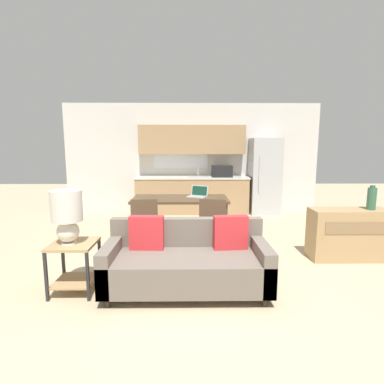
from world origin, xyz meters
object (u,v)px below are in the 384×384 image
(dining_table, at_px, (180,201))
(side_table, at_px, (74,259))
(table_lamp, at_px, (67,213))
(credenza, at_px, (349,234))
(dining_chair_near_right, at_px, (213,222))
(laptop, at_px, (198,194))
(vase, at_px, (372,198))
(dining_chair_near_left, at_px, (145,222))
(refrigerator, at_px, (264,176))
(couch, at_px, (187,261))

(dining_table, relative_size, side_table, 2.91)
(table_lamp, xyz_separation_m, credenza, (3.68, 0.99, -0.55))
(side_table, height_order, credenza, credenza)
(dining_chair_near_right, xyz_separation_m, laptop, (-0.20, 0.87, 0.30))
(vase, bearing_deg, dining_chair_near_right, 172.24)
(side_table, height_order, laptop, laptop)
(table_lamp, bearing_deg, dining_chair_near_right, 36.85)
(dining_chair_near_left, xyz_separation_m, laptop, (0.85, 0.86, 0.30))
(refrigerator, height_order, dining_table, refrigerator)
(credenza, bearing_deg, side_table, -165.22)
(couch, distance_m, vase, 2.85)
(couch, height_order, dining_chair_near_right, dining_chair_near_right)
(table_lamp, xyz_separation_m, dining_chair_near_left, (0.65, 1.29, -0.44))
(couch, height_order, credenza, couch)
(couch, distance_m, dining_chair_near_left, 1.38)
(dining_table, xyz_separation_m, couch, (0.13, -1.94, -0.34))
(dining_table, distance_m, laptop, 0.37)
(refrigerator, xyz_separation_m, dining_chair_near_left, (-2.54, -2.79, -0.43))
(couch, distance_m, credenza, 2.54)
(dining_chair_near_left, distance_m, laptop, 1.25)
(couch, bearing_deg, dining_chair_near_right, 71.60)
(vase, height_order, laptop, vase)
(refrigerator, height_order, credenza, refrigerator)
(refrigerator, xyz_separation_m, couch, (-1.89, -3.99, -0.58))
(dining_table, relative_size, couch, 0.92)
(dining_table, distance_m, couch, 1.97)
(dining_chair_near_right, bearing_deg, credenza, -179.87)
(side_table, distance_m, laptop, 2.61)
(vase, relative_size, laptop, 0.88)
(dining_table, relative_size, vase, 4.79)
(laptop, bearing_deg, credenza, -2.34)
(side_table, relative_size, laptop, 1.44)
(credenza, relative_size, laptop, 2.83)
(refrigerator, distance_m, dining_chair_near_right, 3.19)
(dining_table, relative_size, credenza, 1.49)
(vase, xyz_separation_m, dining_chair_near_left, (-3.30, 0.31, -0.42))
(refrigerator, distance_m, side_table, 5.16)
(table_lamp, height_order, dining_chair_near_left, table_lamp)
(couch, distance_m, side_table, 1.27)
(couch, height_order, side_table, couch)
(dining_chair_near_left, bearing_deg, credenza, 166.88)
(vase, distance_m, dining_chair_near_left, 3.34)
(couch, bearing_deg, dining_table, 93.80)
(side_table, xyz_separation_m, table_lamp, (-0.04, -0.03, 0.54))
(credenza, xyz_separation_m, vase, (0.27, -0.02, 0.53))
(laptop, bearing_deg, vase, -0.00)
(dining_table, height_order, vase, vase)
(dining_table, xyz_separation_m, vase, (2.77, -1.05, 0.23))
(credenza, bearing_deg, dining_chair_near_left, 174.44)
(side_table, bearing_deg, couch, 2.31)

